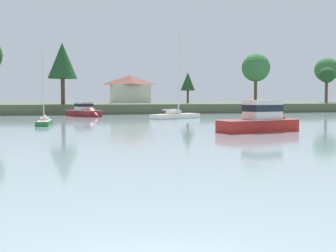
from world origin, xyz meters
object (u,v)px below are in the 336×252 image
Objects in this scene: cruiser_maroon at (86,113)px; sailboat_green at (44,123)px; sailboat_white at (175,117)px; cruiser_red at (265,124)px.

sailboat_green is (-6.87, -23.49, -0.39)m from cruiser_maroon.
sailboat_white is 27.50m from cruiser_red.
sailboat_white is 1.50× the size of sailboat_green.
cruiser_maroon is at bearing 137.65° from sailboat_white.
sailboat_white reaches higher than sailboat_green.
cruiser_red is at bearing -36.61° from sailboat_green.
cruiser_maroon is at bearing 73.71° from sailboat_green.
sailboat_white is 18.12m from cruiser_maroon.
sailboat_green is (-20.26, -11.29, -0.09)m from sailboat_white.
cruiser_red is (1.51, -27.46, 0.48)m from sailboat_white.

